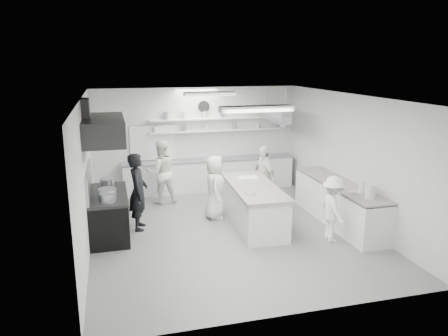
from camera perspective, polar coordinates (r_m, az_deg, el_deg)
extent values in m
cube|color=gray|center=(9.97, 0.57, -8.20)|extent=(6.00, 7.00, 0.02)
cube|color=white|center=(9.26, 0.62, 9.38)|extent=(6.00, 7.00, 0.02)
cube|color=silver|center=(12.84, -3.55, 3.84)|extent=(6.00, 0.04, 3.00)
cube|color=silver|center=(6.34, 9.06, -7.00)|extent=(6.00, 0.04, 3.00)
cube|color=silver|center=(9.20, -17.74, -0.88)|extent=(0.04, 7.00, 3.00)
cube|color=silver|center=(10.67, 16.32, 1.22)|extent=(0.04, 7.00, 3.00)
cube|color=black|center=(9.87, -14.86, -6.06)|extent=(0.80, 1.80, 0.90)
cube|color=#262627|center=(9.41, -15.58, 4.89)|extent=(0.85, 2.00, 0.50)
cube|color=white|center=(12.84, -1.91, -0.90)|extent=(5.00, 0.60, 0.92)
cube|color=white|center=(12.82, -0.38, 4.99)|extent=(4.20, 0.26, 0.04)
cube|color=white|center=(12.77, -0.38, 6.54)|extent=(4.20, 0.26, 0.04)
cube|color=black|center=(12.64, -9.33, 3.30)|extent=(1.30, 0.04, 1.00)
cylinder|color=white|center=(12.71, -2.69, 8.08)|extent=(0.32, 0.05, 0.32)
cube|color=white|center=(10.60, 14.87, -4.54)|extent=(0.74, 3.30, 0.94)
cube|color=#9EA2A8|center=(12.23, 6.72, 7.06)|extent=(0.30, 1.60, 0.40)
cube|color=white|center=(7.55, 4.27, 7.77)|extent=(1.30, 0.25, 0.10)
cube|color=white|center=(11.01, -1.90, 9.73)|extent=(1.30, 0.25, 0.10)
cube|color=white|center=(10.12, 3.91, -5.05)|extent=(1.04, 2.53, 0.92)
cylinder|color=#9EA2A8|center=(9.34, -15.08, -3.41)|extent=(0.37, 0.37, 0.26)
imported|color=black|center=(9.96, -11.21, -3.06)|extent=(0.50, 0.69, 1.76)
imported|color=white|center=(11.67, -8.27, -0.55)|extent=(0.91, 0.75, 1.71)
imported|color=white|center=(10.49, -1.21, -2.53)|extent=(0.64, 0.84, 1.55)
imported|color=white|center=(11.19, 5.24, -1.24)|extent=(0.59, 1.03, 1.65)
imported|color=white|center=(9.45, 14.18, -5.25)|extent=(0.60, 0.96, 1.42)
imported|color=#9EA2A8|center=(9.36, 3.52, -3.47)|extent=(0.31, 0.31, 0.06)
imported|color=white|center=(10.26, 2.79, -1.91)|extent=(0.19, 0.19, 0.06)
imported|color=white|center=(9.77, 16.84, -3.20)|extent=(0.27, 0.27, 0.06)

